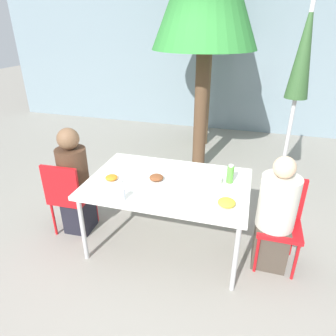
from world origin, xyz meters
TOP-DOWN VIEW (x-y plane):
  - ground_plane at (0.00, 0.00)m, footprint 24.00×24.00m
  - building_facade at (0.00, 4.14)m, footprint 10.00×0.20m
  - dining_table at (0.00, 0.00)m, footprint 1.57×1.04m
  - chair_left at (-1.08, -0.12)m, footprint 0.41×0.41m
  - person_left at (-1.04, -0.04)m, footprint 0.31×0.31m
  - chair_right at (1.09, 0.07)m, footprint 0.40×0.40m
  - person_right at (1.04, -0.01)m, footprint 0.35×0.35m
  - closed_umbrella at (1.15, 1.03)m, footprint 0.36×0.36m
  - plate_0 at (-0.54, -0.14)m, footprint 0.22×0.22m
  - plate_1 at (-0.11, -0.02)m, footprint 0.25×0.25m
  - plate_2 at (0.60, -0.29)m, footprint 0.27×0.27m
  - bottle at (0.58, 0.15)m, footprint 0.07×0.07m
  - drinking_cup at (-0.30, -0.43)m, footprint 0.06×0.06m
  - salad_bowl at (0.43, 0.10)m, footprint 0.17×0.17m

SIDE VIEW (x-z plane):
  - ground_plane at x=0.00m, z-range 0.00..0.00m
  - chair_left at x=-1.08m, z-range 0.08..0.95m
  - chair_right at x=1.09m, z-range 0.08..0.95m
  - person_right at x=1.04m, z-range -0.04..1.11m
  - person_left at x=-1.04m, z-range -0.02..1.20m
  - dining_table at x=0.00m, z-range 0.33..1.08m
  - plate_0 at x=-0.54m, z-range 0.74..0.81m
  - plate_1 at x=-0.11m, z-range 0.74..0.81m
  - plate_2 at x=0.60m, z-range 0.74..0.82m
  - salad_bowl at x=0.43m, z-range 0.75..0.81m
  - drinking_cup at x=-0.30m, z-range 0.75..0.86m
  - bottle at x=0.58m, z-range 0.75..0.94m
  - building_facade at x=0.00m, z-range 0.00..3.00m
  - closed_umbrella at x=1.15m, z-range 0.49..2.92m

